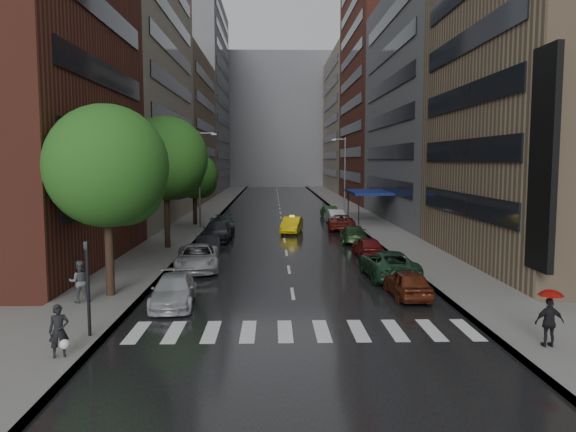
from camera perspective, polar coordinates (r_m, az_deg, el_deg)
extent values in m
plane|color=gray|center=(23.68, 0.82, -10.19)|extent=(220.00, 220.00, 0.00)
cube|color=black|center=(73.04, -0.83, 0.64)|extent=(14.00, 140.00, 0.01)
cube|color=gray|center=(73.47, -7.86, 0.67)|extent=(4.00, 140.00, 0.15)
cube|color=gray|center=(73.71, 6.18, 0.71)|extent=(4.00, 140.00, 0.15)
cube|color=silver|center=(22.34, -15.11, -11.34)|extent=(0.55, 2.80, 0.01)
cube|color=silver|center=(22.06, -11.50, -11.48)|extent=(0.55, 2.80, 0.01)
cube|color=silver|center=(21.86, -7.81, -11.57)|extent=(0.55, 2.80, 0.01)
cube|color=silver|center=(21.76, -4.06, -11.61)|extent=(0.55, 2.80, 0.01)
cube|color=silver|center=(21.74, -0.30, -11.61)|extent=(0.55, 2.80, 0.01)
cube|color=silver|center=(21.82, 3.46, -11.56)|extent=(0.55, 2.80, 0.01)
cube|color=silver|center=(21.98, 7.17, -11.46)|extent=(0.55, 2.80, 0.01)
cube|color=silver|center=(22.23, 10.81, -11.32)|extent=(0.55, 2.80, 0.01)
cube|color=silver|center=(22.57, 14.35, -11.14)|extent=(0.55, 2.80, 0.01)
cube|color=silver|center=(22.99, 17.77, -10.93)|extent=(0.55, 2.80, 0.01)
cube|color=maroon|center=(38.03, -24.10, 15.10)|extent=(8.00, 20.00, 26.00)
cube|color=gray|center=(61.31, -15.37, 15.41)|extent=(8.00, 28.00, 34.00)
cube|color=#937A5B|center=(87.99, -10.89, 8.57)|extent=(8.00, 28.00, 22.00)
cube|color=slate|center=(118.25, -8.58, 11.75)|extent=(8.00, 32.00, 38.00)
cube|color=#937A5B|center=(39.18, 23.70, 17.81)|extent=(8.00, 20.00, 30.00)
cube|color=slate|center=(61.13, 13.80, 10.74)|extent=(8.00, 28.00, 24.00)
cube|color=maroon|center=(88.95, 9.00, 13.10)|extent=(8.00, 28.00, 36.00)
cube|color=gray|center=(118.07, 6.27, 9.35)|extent=(8.00, 32.00, 28.00)
cube|color=black|center=(27.53, 24.51, 5.23)|extent=(0.30, 2.20, 10.00)
cube|color=slate|center=(141.07, -1.21, 9.60)|extent=(40.00, 14.00, 32.00)
cylinder|color=#382619|center=(27.50, -17.71, -2.92)|extent=(0.40, 0.40, 4.97)
sphere|color=#1E5116|center=(27.21, -17.95, 4.86)|extent=(5.68, 5.68, 5.68)
cylinder|color=#382619|center=(41.50, -12.19, 0.28)|extent=(0.40, 0.40, 5.28)
sphere|color=#1E5116|center=(41.32, -12.30, 5.75)|extent=(6.03, 6.03, 6.03)
cylinder|color=#382619|center=(55.86, -9.44, 1.04)|extent=(0.40, 0.40, 3.98)
sphere|color=#1E5116|center=(55.70, -9.49, 4.10)|extent=(4.55, 4.55, 4.55)
imported|color=#DBB60B|center=(49.87, 0.39, -0.91)|extent=(2.25, 4.55, 1.43)
imported|color=#9E9EA3|center=(25.77, -11.55, -7.46)|extent=(2.18, 4.69, 1.33)
imported|color=#9D9CA2|center=(33.55, -9.19, -4.20)|extent=(2.97, 5.60, 1.50)
imported|color=black|center=(38.33, -8.23, -3.07)|extent=(1.41, 4.04, 1.33)
imported|color=black|center=(45.58, -7.16, -1.49)|extent=(2.38, 5.52, 1.59)
imported|color=#16321E|center=(51.78, -6.49, -0.77)|extent=(2.31, 4.71, 1.32)
imported|color=#592211|center=(27.23, 12.05, -6.71)|extent=(1.74, 4.08, 1.37)
imported|color=#193722|center=(31.49, 10.14, -4.84)|extent=(2.76, 5.59, 1.53)
imported|color=#5F1314|center=(38.00, 8.08, -3.11)|extent=(1.83, 4.11, 1.37)
imported|color=#183217|center=(44.54, 6.64, -1.80)|extent=(2.25, 4.83, 1.36)
imported|color=#5C1812|center=(52.24, 5.42, -0.63)|extent=(2.80, 5.38, 1.45)
imported|color=#A8ABB2|center=(57.93, 4.72, 0.00)|extent=(1.82, 4.46, 1.44)
imported|color=#1B391A|center=(63.25, 4.19, 0.44)|extent=(1.74, 4.15, 1.33)
imported|color=black|center=(19.84, -22.25, -10.75)|extent=(0.73, 0.60, 1.72)
sphere|color=white|center=(19.80, -21.76, -12.01)|extent=(0.32, 0.32, 0.32)
imported|color=#4E4E53|center=(26.81, -20.42, -6.25)|extent=(1.08, 0.95, 1.89)
imported|color=black|center=(26.67, -20.47, -4.77)|extent=(0.96, 0.98, 0.88)
imported|color=black|center=(21.32, 25.02, -9.77)|extent=(0.99, 0.41, 1.69)
imported|color=#B6130E|center=(21.13, 25.12, -7.66)|extent=(0.82, 0.82, 0.72)
cylinder|color=black|center=(21.57, -19.63, -7.31)|extent=(0.12, 0.12, 3.20)
imported|color=black|center=(21.30, -19.75, -3.64)|extent=(0.18, 0.15, 0.90)
cylinder|color=gray|center=(53.22, -8.99, 3.68)|extent=(0.18, 0.18, 9.00)
cube|color=gray|center=(53.08, -7.54, 8.23)|extent=(0.50, 0.22, 0.16)
cylinder|color=gray|center=(68.34, 5.79, 4.16)|extent=(0.18, 0.18, 9.00)
cube|color=gray|center=(68.19, 4.65, 7.70)|extent=(0.50, 0.22, 0.16)
cube|color=navy|center=(58.70, 8.19, 2.41)|extent=(4.00, 8.00, 0.25)
cylinder|color=black|center=(54.81, 7.19, 0.62)|extent=(0.12, 0.12, 3.00)
cylinder|color=black|center=(62.30, 6.13, 1.25)|extent=(0.12, 0.12, 3.00)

